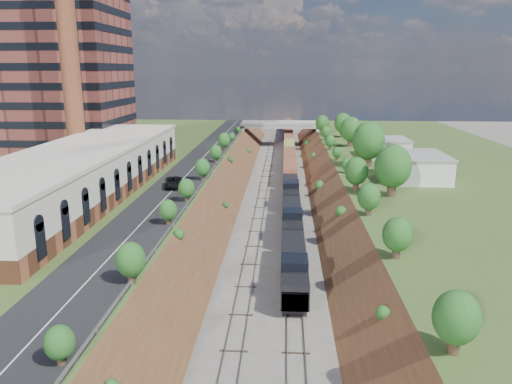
% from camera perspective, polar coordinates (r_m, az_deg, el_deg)
% --- Properties ---
extents(platform_left, '(44.00, 180.00, 5.00)m').
position_cam_1_polar(platform_left, '(99.70, -16.97, 1.40)').
color(platform_left, '#436027').
rests_on(platform_left, ground).
extents(platform_right, '(44.00, 180.00, 5.00)m').
position_cam_1_polar(platform_right, '(98.74, 21.88, 0.88)').
color(platform_right, '#436027').
rests_on(platform_right, ground).
extents(embankment_left, '(10.00, 180.00, 10.00)m').
position_cam_1_polar(embankment_left, '(94.96, -4.30, -0.18)').
color(embankment_left, brown).
rests_on(embankment_left, ground).
extents(embankment_right, '(10.00, 180.00, 10.00)m').
position_cam_1_polar(embankment_right, '(94.63, 9.02, -0.36)').
color(embankment_right, brown).
rests_on(embankment_right, ground).
extents(rail_left_track, '(1.58, 180.00, 0.18)m').
position_cam_1_polar(rail_left_track, '(94.21, 0.77, -0.20)').
color(rail_left_track, gray).
rests_on(rail_left_track, ground).
extents(rail_right_track, '(1.58, 180.00, 0.18)m').
position_cam_1_polar(rail_right_track, '(94.13, 3.93, -0.24)').
color(rail_right_track, gray).
rests_on(rail_right_track, ground).
extents(road, '(8.00, 180.00, 0.10)m').
position_cam_1_polar(road, '(94.57, -7.07, 2.83)').
color(road, black).
rests_on(road, platform_left).
extents(guardrail, '(0.10, 171.00, 0.70)m').
position_cam_1_polar(guardrail, '(93.63, -4.62, 3.09)').
color(guardrail, '#99999E').
rests_on(guardrail, platform_left).
extents(commercial_building, '(14.30, 62.30, 7.00)m').
position_cam_1_polar(commercial_building, '(76.66, -19.34, 2.20)').
color(commercial_building, brown).
rests_on(commercial_building, platform_left).
extents(highrise_tower, '(22.00, 22.00, 53.90)m').
position_cam_1_polar(highrise_tower, '(113.28, -21.43, 17.97)').
color(highrise_tower, brown).
rests_on(highrise_tower, platform_left).
extents(smokestack, '(3.20, 3.20, 40.00)m').
position_cam_1_polar(smokestack, '(95.00, -20.55, 14.24)').
color(smokestack, brown).
rests_on(smokestack, platform_left).
extents(overpass, '(24.50, 8.30, 7.40)m').
position_cam_1_polar(overpass, '(154.36, 2.79, 7.13)').
color(overpass, gray).
rests_on(overpass, ground).
extents(white_building_near, '(9.00, 12.00, 4.00)m').
position_cam_1_polar(white_building_near, '(87.64, 17.86, 2.69)').
color(white_building_near, silver).
rests_on(white_building_near, platform_right).
extents(white_building_far, '(8.00, 10.00, 3.60)m').
position_cam_1_polar(white_building_far, '(108.69, 14.78, 4.85)').
color(white_building_far, silver).
rests_on(white_building_far, platform_right).
extents(tree_right_large, '(5.25, 5.25, 7.61)m').
position_cam_1_polar(tree_right_large, '(74.23, 15.38, 2.81)').
color(tree_right_large, '#473323').
rests_on(tree_right_large, platform_right).
extents(tree_left_crest, '(2.45, 2.45, 3.55)m').
position_cam_1_polar(tree_left_crest, '(55.32, -10.69, -3.13)').
color(tree_left_crest, '#473323').
rests_on(tree_left_crest, platform_left).
extents(freight_train, '(2.75, 155.90, 4.55)m').
position_cam_1_polar(freight_train, '(125.56, 3.82, 4.42)').
color(freight_train, black).
rests_on(freight_train, ground).
extents(suv, '(3.61, 5.99, 1.55)m').
position_cam_1_polar(suv, '(78.53, -9.42, 1.10)').
color(suv, black).
rests_on(suv, road).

